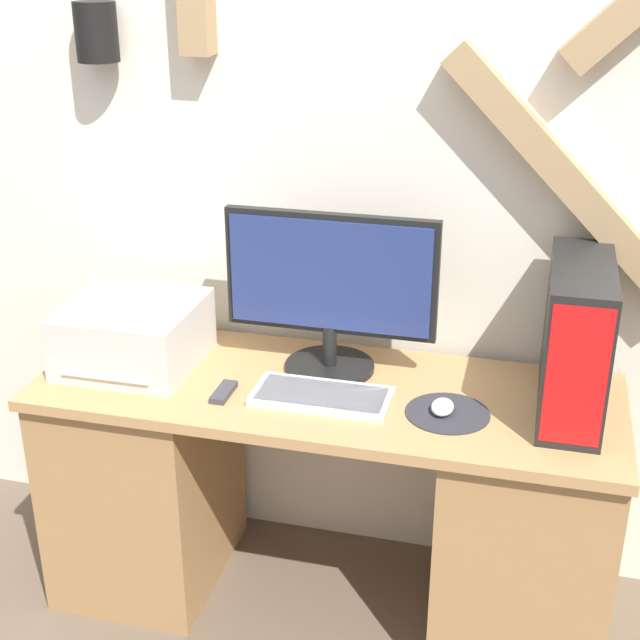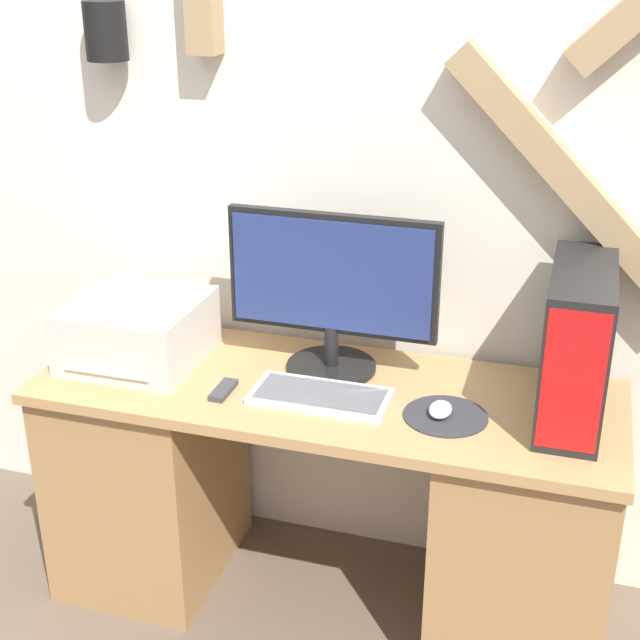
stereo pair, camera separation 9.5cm
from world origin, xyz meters
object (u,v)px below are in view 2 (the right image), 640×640
(mouse, at_px, (440,410))
(keyboard, at_px, (320,396))
(printer, at_px, (137,331))
(remote_control, at_px, (223,390))
(monitor, at_px, (332,287))
(computer_tower, at_px, (576,345))

(mouse, bearing_deg, keyboard, -179.07)
(keyboard, height_order, printer, printer)
(mouse, height_order, remote_control, mouse)
(remote_control, bearing_deg, keyboard, 8.83)
(monitor, relative_size, keyboard, 1.61)
(mouse, height_order, printer, printer)
(computer_tower, relative_size, printer, 1.19)
(monitor, bearing_deg, mouse, -27.53)
(computer_tower, bearing_deg, mouse, -161.13)
(computer_tower, height_order, printer, computer_tower)
(monitor, height_order, keyboard, monitor)
(computer_tower, bearing_deg, monitor, 173.76)
(keyboard, distance_m, computer_tower, 0.65)
(keyboard, height_order, remote_control, keyboard)
(computer_tower, distance_m, remote_control, 0.90)
(keyboard, xyz_separation_m, mouse, (0.31, 0.01, 0.01))
(keyboard, distance_m, mouse, 0.31)
(keyboard, bearing_deg, monitor, 97.11)
(keyboard, bearing_deg, remote_control, -171.17)
(mouse, xyz_separation_m, remote_control, (-0.57, -0.04, -0.01))
(computer_tower, bearing_deg, printer, -178.59)
(mouse, relative_size, remote_control, 0.77)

